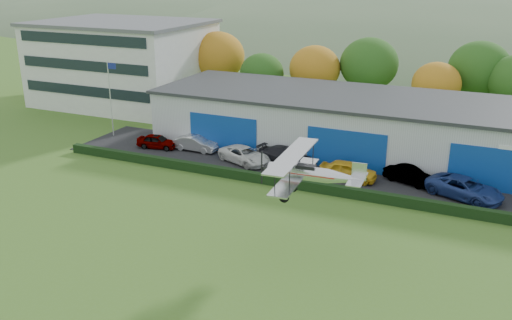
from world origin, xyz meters
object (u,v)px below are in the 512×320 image
at_px(office_block, 124,62).
at_px(car_5, 409,175).
at_px(flagpole, 111,91).
at_px(car_0, 157,141).
at_px(car_4, 348,171).
at_px(car_6, 465,188).
at_px(car_3, 286,156).
at_px(car_1, 196,143).
at_px(car_2, 245,155).
at_px(biplane, 307,172).
at_px(hangar, 363,124).

height_order(office_block, car_5, office_block).
relative_size(flagpole, car_0, 2.00).
distance_m(car_4, car_6, 9.17).
distance_m(car_3, car_6, 15.28).
bearing_deg(car_1, car_2, -101.96).
bearing_deg(car_0, office_block, 36.72).
distance_m(car_0, car_5, 24.07).
bearing_deg(flagpole, car_0, -14.37).
bearing_deg(car_1, car_4, -95.56).
height_order(car_6, biplane, biplane).
distance_m(hangar, car_2, 12.02).
relative_size(car_0, car_3, 0.74).
bearing_deg(car_2, car_6, -68.89).
bearing_deg(biplane, car_4, 90.43).
relative_size(hangar, car_0, 10.17).
relative_size(car_3, car_6, 0.93).
bearing_deg(flagpole, car_1, -4.48).
height_order(hangar, office_block, office_block).
bearing_deg(car_3, flagpole, 98.41).
bearing_deg(car_3, hangar, -25.49).
distance_m(flagpole, car_6, 35.26).
bearing_deg(car_4, car_1, 82.85).
relative_size(car_4, car_6, 0.82).
bearing_deg(car_6, car_0, 111.83).
xyz_separation_m(car_1, car_3, (9.41, -0.13, 0.06)).
height_order(car_3, car_5, car_3).
height_order(hangar, car_2, hangar).
relative_size(car_1, biplane, 0.60).
bearing_deg(biplane, car_0, 141.74).
bearing_deg(biplane, car_1, 134.26).
bearing_deg(car_4, car_0, 86.50).
xyz_separation_m(car_4, car_6, (9.17, -0.09, -0.00)).
height_order(car_2, car_6, car_6).
distance_m(car_1, car_2, 5.93).
bearing_deg(car_6, office_block, 93.64).
xyz_separation_m(car_2, car_6, (18.83, -0.37, 0.08)).
bearing_deg(biplane, office_block, 137.02).
xyz_separation_m(car_1, car_6, (24.63, -1.60, 0.08)).
bearing_deg(car_4, car_5, -76.27).
bearing_deg(car_2, office_block, 80.42).
height_order(hangar, car_0, hangar).
height_order(car_0, car_5, car_5).
bearing_deg(car_5, car_2, 114.86).
distance_m(car_0, car_2, 9.62).
height_order(car_0, biplane, biplane).
xyz_separation_m(car_3, biplane, (6.96, -14.73, 4.63)).
bearing_deg(biplane, flagpole, 146.08).
bearing_deg(car_4, car_2, 86.77).
distance_m(hangar, car_5, 9.21).
relative_size(office_block, flagpole, 2.57).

